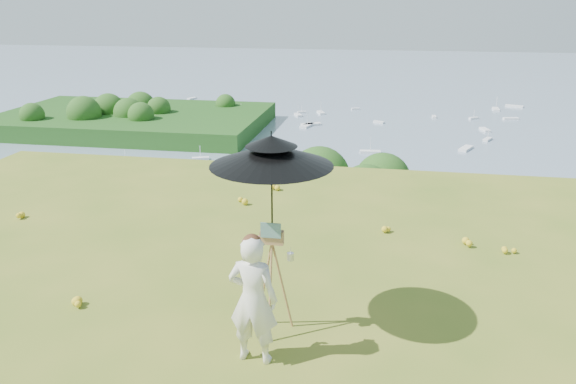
# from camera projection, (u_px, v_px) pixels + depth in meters

# --- Properties ---
(ground) EXTENTS (14.00, 14.00, 0.00)m
(ground) POSITION_uv_depth(u_px,v_px,m) (174.00, 309.00, 7.31)
(ground) COLOR #557120
(ground) RESTS_ON ground
(shoreline_tier) EXTENTS (170.00, 28.00, 8.00)m
(shoreline_tier) POSITION_uv_depth(u_px,v_px,m) (362.00, 266.00, 88.82)
(shoreline_tier) COLOR #676052
(shoreline_tier) RESTS_ON bay_water
(bay_water) EXTENTS (700.00, 700.00, 0.00)m
(bay_water) POSITION_uv_depth(u_px,v_px,m) (382.00, 93.00, 241.84)
(bay_water) COLOR slate
(bay_water) RESTS_ON ground
(peninsula) EXTENTS (90.00, 60.00, 12.00)m
(peninsula) POSITION_uv_depth(u_px,v_px,m) (133.00, 112.00, 173.54)
(peninsula) COLOR #183E11
(peninsula) RESTS_ON bay_water
(slope_trees) EXTENTS (110.00, 50.00, 6.00)m
(slope_trees) POSITION_uv_depth(u_px,v_px,m) (346.00, 249.00, 44.77)
(slope_trees) COLOR #234414
(slope_trees) RESTS_ON forest_slope
(harbor_town) EXTENTS (110.00, 22.00, 5.00)m
(harbor_town) POSITION_uv_depth(u_px,v_px,m) (364.00, 228.00, 86.72)
(harbor_town) COLOR silver
(harbor_town) RESTS_ON shoreline_tier
(moored_boats) EXTENTS (140.00, 140.00, 0.70)m
(moored_boats) POSITION_uv_depth(u_px,v_px,m) (336.00, 130.00, 170.24)
(moored_boats) COLOR white
(moored_boats) RESTS_ON bay_water
(wildflowers) EXTENTS (10.00, 10.50, 0.12)m
(wildflowers) POSITION_uv_depth(u_px,v_px,m) (180.00, 296.00, 7.53)
(wildflowers) COLOR gold
(wildflowers) RESTS_ON ground
(painter) EXTENTS (0.57, 0.40, 1.50)m
(painter) POSITION_uv_depth(u_px,v_px,m) (253.00, 300.00, 6.06)
(painter) COLOR silver
(painter) RESTS_ON ground
(field_easel) EXTENTS (0.55, 0.55, 1.43)m
(field_easel) POSITION_uv_depth(u_px,v_px,m) (272.00, 277.00, 6.62)
(field_easel) COLOR olive
(field_easel) RESTS_ON ground
(sun_umbrella) EXTENTS (1.53, 1.53, 1.30)m
(sun_umbrella) POSITION_uv_depth(u_px,v_px,m) (272.00, 188.00, 6.29)
(sun_umbrella) COLOR black
(sun_umbrella) RESTS_ON field_easel
(painter_cap) EXTENTS (0.21, 0.25, 0.10)m
(painter_cap) POSITION_uv_depth(u_px,v_px,m) (252.00, 239.00, 5.83)
(painter_cap) COLOR #D27379
(painter_cap) RESTS_ON painter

